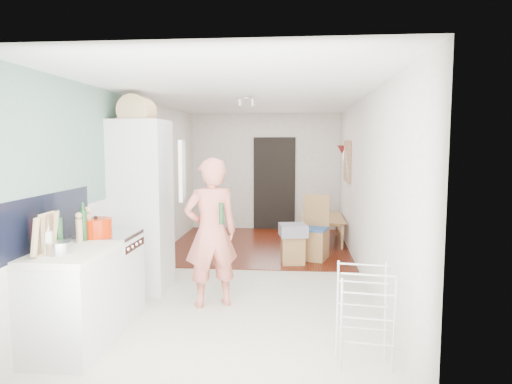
% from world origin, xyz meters
% --- Properties ---
extents(room_shell, '(3.20, 7.00, 2.50)m').
position_xyz_m(room_shell, '(0.00, 0.00, 1.25)').
color(room_shell, silver).
rests_on(room_shell, ground).
extents(floor, '(3.20, 7.00, 0.01)m').
position_xyz_m(floor, '(0.00, 0.00, 0.00)').
color(floor, silver).
rests_on(floor, ground).
extents(wood_floor_overlay, '(3.20, 3.30, 0.01)m').
position_xyz_m(wood_floor_overlay, '(0.00, 1.85, 0.01)').
color(wood_floor_overlay, '#5B190D').
rests_on(wood_floor_overlay, room_shell).
extents(sage_wall_panel, '(0.02, 3.00, 1.30)m').
position_xyz_m(sage_wall_panel, '(-1.59, -2.00, 1.85)').
color(sage_wall_panel, gray).
rests_on(sage_wall_panel, room_shell).
extents(tile_splashback, '(0.02, 1.90, 0.50)m').
position_xyz_m(tile_splashback, '(-1.59, -2.55, 1.15)').
color(tile_splashback, black).
rests_on(tile_splashback, room_shell).
extents(doorway_recess, '(0.90, 0.04, 2.00)m').
position_xyz_m(doorway_recess, '(0.20, 3.48, 1.00)').
color(doorway_recess, black).
rests_on(doorway_recess, room_shell).
extents(base_cabinet, '(0.60, 0.90, 0.86)m').
position_xyz_m(base_cabinet, '(-1.30, -2.55, 0.43)').
color(base_cabinet, silver).
rests_on(base_cabinet, room_shell).
extents(worktop, '(0.62, 0.92, 0.06)m').
position_xyz_m(worktop, '(-1.30, -2.55, 0.89)').
color(worktop, beige).
rests_on(worktop, room_shell).
extents(range_cooker, '(0.60, 0.60, 0.88)m').
position_xyz_m(range_cooker, '(-1.30, -1.80, 0.44)').
color(range_cooker, silver).
rests_on(range_cooker, room_shell).
extents(cooker_top, '(0.60, 0.60, 0.04)m').
position_xyz_m(cooker_top, '(-1.30, -1.80, 0.90)').
color(cooker_top, silver).
rests_on(cooker_top, room_shell).
extents(fridge_housing, '(0.66, 0.66, 2.15)m').
position_xyz_m(fridge_housing, '(-1.27, -0.78, 1.07)').
color(fridge_housing, silver).
rests_on(fridge_housing, room_shell).
extents(fridge_door, '(0.14, 0.56, 0.70)m').
position_xyz_m(fridge_door, '(-0.66, -1.08, 1.55)').
color(fridge_door, silver).
rests_on(fridge_door, room_shell).
extents(fridge_interior, '(0.02, 0.52, 0.66)m').
position_xyz_m(fridge_interior, '(-0.96, -0.78, 1.55)').
color(fridge_interior, white).
rests_on(fridge_interior, room_shell).
extents(pinboard, '(0.03, 0.90, 0.70)m').
position_xyz_m(pinboard, '(1.58, 1.90, 1.55)').
color(pinboard, tan).
rests_on(pinboard, room_shell).
extents(pinboard_frame, '(0.00, 0.94, 0.74)m').
position_xyz_m(pinboard_frame, '(1.57, 1.90, 1.55)').
color(pinboard_frame, '#AC8444').
rests_on(pinboard_frame, room_shell).
extents(wall_sconce, '(0.18, 0.18, 0.16)m').
position_xyz_m(wall_sconce, '(1.54, 2.55, 1.75)').
color(wall_sconce, maroon).
rests_on(wall_sconce, room_shell).
extents(person, '(0.87, 0.74, 2.01)m').
position_xyz_m(person, '(-0.28, -1.30, 1.00)').
color(person, '#D6705D').
rests_on(person, floor).
extents(dining_table, '(0.67, 1.19, 0.41)m').
position_xyz_m(dining_table, '(1.20, 2.23, 0.21)').
color(dining_table, '#AC8444').
rests_on(dining_table, floor).
extents(dining_chair, '(0.55, 0.55, 1.04)m').
position_xyz_m(dining_chair, '(0.95, 0.90, 0.52)').
color(dining_chair, '#AC8444').
rests_on(dining_chair, floor).
extents(stool, '(0.38, 0.38, 0.45)m').
position_xyz_m(stool, '(0.63, 0.60, 0.23)').
color(stool, '#AC8444').
rests_on(stool, floor).
extents(grey_drape, '(0.47, 0.47, 0.18)m').
position_xyz_m(grey_drape, '(0.64, 0.56, 0.54)').
color(grey_drape, gray).
rests_on(grey_drape, stool).
extents(drying_rack, '(0.48, 0.44, 0.85)m').
position_xyz_m(drying_rack, '(1.26, -2.61, 0.42)').
color(drying_rack, silver).
rests_on(drying_rack, floor).
extents(bread_bin, '(0.46, 0.44, 0.21)m').
position_xyz_m(bread_bin, '(-1.27, -0.85, 2.26)').
color(bread_bin, tan).
rests_on(bread_bin, fridge_housing).
extents(red_casserole, '(0.33, 0.33, 0.19)m').
position_xyz_m(red_casserole, '(-1.33, -1.98, 1.02)').
color(red_casserole, red).
rests_on(red_casserole, cooker_top).
extents(steel_pan, '(0.26, 0.26, 0.10)m').
position_xyz_m(steel_pan, '(-1.33, -2.69, 0.97)').
color(steel_pan, silver).
rests_on(steel_pan, worktop).
extents(held_bottle, '(0.05, 0.05, 0.24)m').
position_xyz_m(held_bottle, '(-0.14, -1.44, 1.09)').
color(held_bottle, '#17411D').
rests_on(held_bottle, person).
extents(bottle_a, '(0.07, 0.07, 0.28)m').
position_xyz_m(bottle_a, '(-1.43, -2.51, 1.06)').
color(bottle_a, '#17411D').
rests_on(bottle_a, worktop).
extents(bottle_b, '(0.07, 0.07, 0.30)m').
position_xyz_m(bottle_b, '(-1.37, -2.15, 1.07)').
color(bottle_b, '#17411D').
rests_on(bottle_b, worktop).
extents(bottle_c, '(0.09, 0.09, 0.20)m').
position_xyz_m(bottle_c, '(-1.42, -2.71, 1.02)').
color(bottle_c, silver).
rests_on(bottle_c, worktop).
extents(pepper_mill_front, '(0.08, 0.08, 0.22)m').
position_xyz_m(pepper_mill_front, '(-1.38, -2.23, 1.03)').
color(pepper_mill_front, tan).
rests_on(pepper_mill_front, worktop).
extents(pepper_mill_back, '(0.07, 0.07, 0.25)m').
position_xyz_m(pepper_mill_back, '(-1.39, -2.02, 1.04)').
color(pepper_mill_back, tan).
rests_on(pepper_mill_back, worktop).
extents(chopping_boards, '(0.10, 0.27, 0.36)m').
position_xyz_m(chopping_boards, '(-1.42, -2.74, 1.10)').
color(chopping_boards, tan).
rests_on(chopping_boards, worktop).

